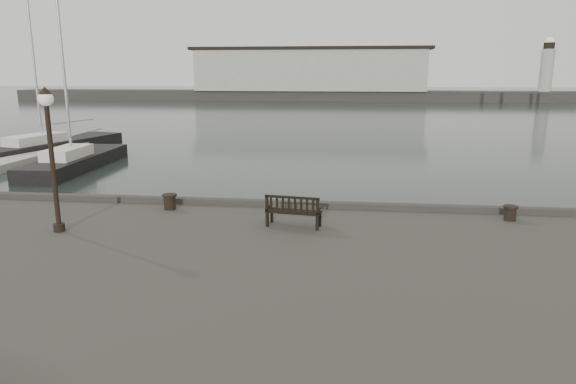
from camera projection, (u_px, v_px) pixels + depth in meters
The scene contains 8 objects.
ground at pixel (335, 255), 16.01m from camera, with size 400.00×400.00×0.00m, color black.
breakwater at pixel (326, 79), 104.53m from camera, with size 140.00×9.50×12.20m.
bench at pixel (294, 217), 13.59m from camera, with size 1.52×0.70×0.84m.
bollard_left at pixel (170, 202), 15.34m from camera, with size 0.43×0.43×0.46m, color black.
bollard_right at pixel (510, 213), 14.17m from camera, with size 0.39×0.39×0.41m, color black.
lamp_post at pixel (50, 140), 12.71m from camera, with size 0.37×0.37×3.67m.
yacht_b at pixel (50, 149), 36.68m from camera, with size 5.58×12.76×16.13m.
yacht_c at pixel (77, 164), 30.44m from camera, with size 2.83×9.96×13.23m.
Camera 1 is at (0.33, -15.21, 5.55)m, focal length 32.00 mm.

